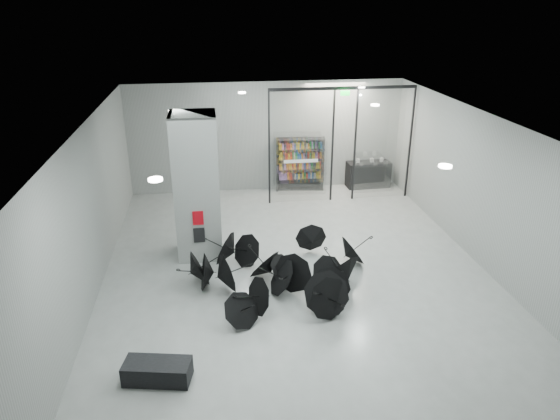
{
  "coord_description": "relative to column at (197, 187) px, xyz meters",
  "views": [
    {
      "loc": [
        -2.09,
        -11.03,
        6.71
      ],
      "look_at": [
        -0.3,
        1.5,
        1.4
      ],
      "focal_mm": 32.55,
      "sensor_mm": 36.0,
      "label": 1
    }
  ],
  "objects": [
    {
      "name": "bench",
      "position": [
        -0.8,
        -5.14,
        -1.8
      ],
      "size": [
        1.33,
        0.77,
        0.4
      ],
      "primitive_type": "cube",
      "rotation": [
        0.0,
        0.0,
        -0.2
      ],
      "color": "black",
      "rests_on": "ground"
    },
    {
      "name": "glass_partition",
      "position": [
        4.89,
        3.5,
        0.18
      ],
      "size": [
        5.06,
        0.08,
        4.0
      ],
      "color": "silver",
      "rests_on": "ground"
    },
    {
      "name": "umbrella_cluster",
      "position": [
        2.0,
        -2.21,
        -1.7
      ],
      "size": [
        5.25,
        3.99,
        1.3
      ],
      "color": "black",
      "rests_on": "ground"
    },
    {
      "name": "fire_cabinet",
      "position": [
        0.0,
        -0.62,
        -0.65
      ],
      "size": [
        0.28,
        0.04,
        0.38
      ],
      "primitive_type": "cube",
      "color": "#A50A07",
      "rests_on": "column"
    },
    {
      "name": "column",
      "position": [
        0.0,
        0.0,
        0.0
      ],
      "size": [
        1.2,
        1.2,
        4.0
      ],
      "primitive_type": "cube",
      "color": "slate",
      "rests_on": "ground"
    },
    {
      "name": "info_panel",
      "position": [
        0.0,
        -0.62,
        -1.15
      ],
      "size": [
        0.3,
        0.03,
        0.42
      ],
      "primitive_type": "cube",
      "color": "black",
      "rests_on": "column"
    },
    {
      "name": "bookshelf",
      "position": [
        3.71,
        4.75,
        -1.01
      ],
      "size": [
        1.82,
        0.6,
        1.97
      ],
      "primitive_type": null,
      "rotation": [
        0.0,
        0.0,
        -0.14
      ],
      "color": "black",
      "rests_on": "ground"
    },
    {
      "name": "shop_counter",
      "position": [
        6.33,
        4.67,
        -1.51
      ],
      "size": [
        1.64,
        0.7,
        0.97
      ],
      "primitive_type": "cube",
      "rotation": [
        0.0,
        0.0,
        0.03
      ],
      "color": "black",
      "rests_on": "ground"
    },
    {
      "name": "room",
      "position": [
        2.5,
        -2.0,
        0.84
      ],
      "size": [
        14.0,
        14.02,
        4.01
      ],
      "color": "gray",
      "rests_on": "ground"
    },
    {
      "name": "exit_sign",
      "position": [
        4.9,
        3.3,
        1.82
      ],
      "size": [
        0.3,
        0.06,
        0.15
      ],
      "primitive_type": "cube",
      "color": "#0CE533",
      "rests_on": "room"
    }
  ]
}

